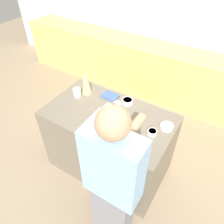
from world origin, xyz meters
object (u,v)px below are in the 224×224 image
candy_bowl_behind_tray (152,132)px  cookbook (110,96)px  candy_bowl_near_tray_right (117,104)px  candy_bowl_beside_tree (167,126)px  gingerbread_house (110,116)px  decorative_tree (86,80)px  mug (77,92)px  baking_tray (110,124)px  candy_bowl_center_rear (127,101)px  person (113,187)px

candy_bowl_behind_tray → cookbook: bearing=156.5°
candy_bowl_near_tray_right → candy_bowl_beside_tree: 0.61m
candy_bowl_behind_tray → gingerbread_house: bearing=-166.1°
decorative_tree → mug: bearing=-116.2°
baking_tray → candy_bowl_near_tray_right: size_ratio=5.26×
baking_tray → candy_bowl_center_rear: bearing=91.7°
baking_tray → candy_bowl_beside_tree: size_ratio=3.51×
decorative_tree → cookbook: (0.29, 0.08, -0.18)m
candy_bowl_near_tray_right → person: person is taller
candy_bowl_near_tray_right → baking_tray: bearing=-74.2°
candy_bowl_beside_tree → candy_bowl_near_tray_right: bearing=176.2°
candy_bowl_center_rear → decorative_tree: bearing=-171.1°
baking_tray → cookbook: cookbook is taller
decorative_tree → candy_bowl_near_tray_right: 0.49m
baking_tray → decorative_tree: size_ratio=1.25×
mug → candy_bowl_near_tray_right: bearing=10.2°
gingerbread_house → decorative_tree: (-0.54, 0.32, 0.08)m
candy_bowl_behind_tray → person: size_ratio=0.06×
candy_bowl_beside_tree → gingerbread_house: bearing=-153.7°
baking_tray → person: size_ratio=0.27×
candy_bowl_behind_tray → cookbook: 0.75m
cookbook → candy_bowl_behind_tray: bearing=-23.5°
candy_bowl_center_rear → candy_bowl_beside_tree: 0.56m
mug → cookbook: bearing=29.3°
gingerbread_house → cookbook: gingerbread_house is taller
decorative_tree → cookbook: bearing=15.6°
gingerbread_house → mug: gingerbread_house is taller
decorative_tree → candy_bowl_behind_tray: (0.97, -0.22, -0.17)m
candy_bowl_beside_tree → cookbook: bearing=169.6°
candy_bowl_behind_tray → cookbook: size_ratio=0.49×
baking_tray → candy_bowl_near_tray_right: candy_bowl_near_tray_right is taller
decorative_tree → mug: 0.19m
candy_bowl_center_rear → candy_bowl_behind_tray: bearing=-33.8°
cookbook → person: (0.65, -0.98, -0.04)m
decorative_tree → candy_bowl_near_tray_right: (0.46, -0.02, -0.17)m
gingerbread_house → candy_bowl_center_rear: 0.41m
baking_tray → candy_bowl_behind_tray: 0.45m
mug → candy_bowl_behind_tray: bearing=-5.7°
candy_bowl_behind_tray → mug: (-1.03, 0.10, 0.03)m
candy_bowl_beside_tree → decorative_tree: bearing=176.6°
cookbook → baking_tray: bearing=-58.3°
decorative_tree → mug: size_ratio=3.73×
gingerbread_house → candy_bowl_near_tray_right: gingerbread_house is taller
decorative_tree → candy_bowl_center_rear: 0.56m
decorative_tree → candy_bowl_beside_tree: size_ratio=2.81×
decorative_tree → gingerbread_house: bearing=-30.9°
candy_bowl_center_rear → candy_bowl_behind_tray: 0.54m
baking_tray → person: (0.40, -0.58, -0.03)m
candy_bowl_behind_tray → candy_bowl_near_tray_right: 0.55m
person → baking_tray: bearing=124.7°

